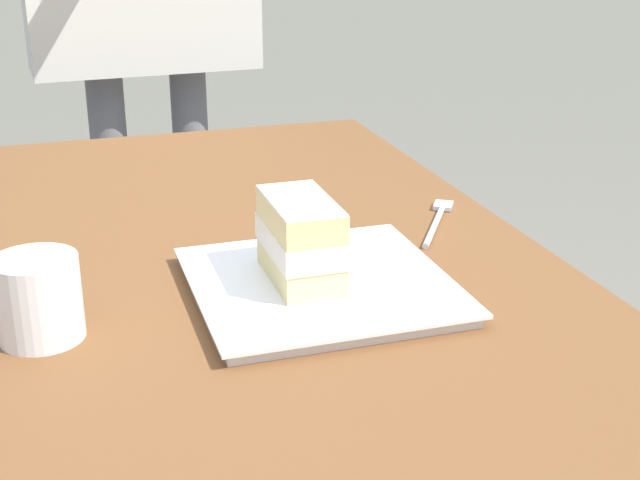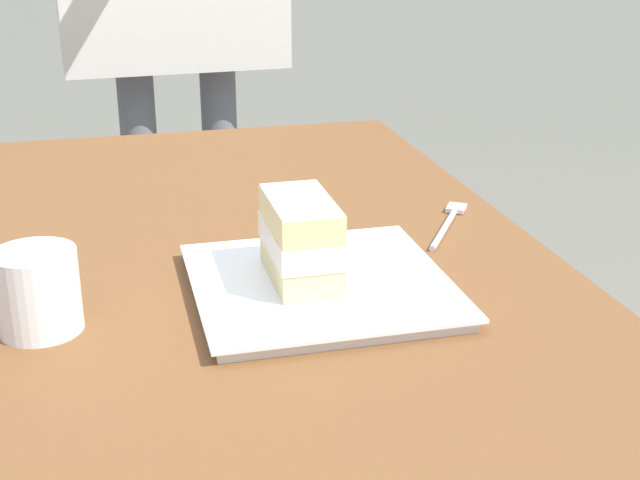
# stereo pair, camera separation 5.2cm
# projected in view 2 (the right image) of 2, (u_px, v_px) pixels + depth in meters

# --- Properties ---
(patio_table) EXTENTS (1.46, 0.91, 0.77)m
(patio_table) POSITION_uv_depth(u_px,v_px,m) (180.00, 398.00, 0.94)
(patio_table) COLOR brown
(patio_table) RESTS_ON ground
(dessert_plate) EXTENTS (0.27, 0.27, 0.02)m
(dessert_plate) POSITION_uv_depth(u_px,v_px,m) (320.00, 286.00, 0.95)
(dessert_plate) COLOR white
(dessert_plate) RESTS_ON patio_table
(cake_slice) EXTENTS (0.13, 0.07, 0.09)m
(cake_slice) POSITION_uv_depth(u_px,v_px,m) (301.00, 239.00, 0.93)
(cake_slice) COLOR #EAD18C
(cake_slice) RESTS_ON dessert_plate
(dessert_fork) EXTENTS (0.15, 0.11, 0.01)m
(dessert_fork) POSITION_uv_depth(u_px,v_px,m) (448.00, 222.00, 1.14)
(dessert_fork) COLOR silver
(dessert_fork) RESTS_ON patio_table
(coffee_cup) EXTENTS (0.08, 0.08, 0.08)m
(coffee_cup) POSITION_uv_depth(u_px,v_px,m) (37.00, 290.00, 0.85)
(coffee_cup) COLOR white
(coffee_cup) RESTS_ON patio_table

